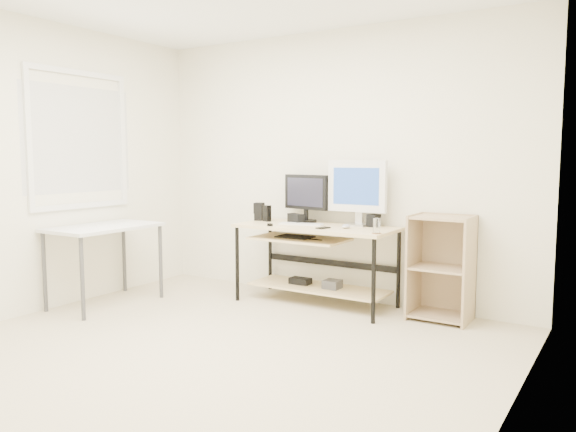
% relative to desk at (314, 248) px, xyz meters
% --- Properties ---
extents(room, '(4.01, 4.01, 2.62)m').
position_rel_desk_xyz_m(room, '(-0.11, -1.62, 0.78)').
color(room, beige).
rests_on(room, ground).
extents(desk, '(1.50, 0.65, 0.75)m').
position_rel_desk_xyz_m(desk, '(0.00, 0.00, 0.00)').
color(desk, beige).
rests_on(desk, ground).
extents(side_table, '(0.60, 1.00, 0.75)m').
position_rel_desk_xyz_m(side_table, '(-1.65, -1.06, 0.13)').
color(side_table, silver).
rests_on(side_table, ground).
extents(shelf_unit, '(0.50, 0.40, 0.90)m').
position_rel_desk_xyz_m(shelf_unit, '(1.18, 0.16, -0.09)').
color(shelf_unit, tan).
rests_on(shelf_unit, ground).
extents(black_monitor, '(0.51, 0.21, 0.47)m').
position_rel_desk_xyz_m(black_monitor, '(-0.20, 0.19, 0.48)').
color(black_monitor, black).
rests_on(black_monitor, desk).
extents(white_imac, '(0.57, 0.18, 0.61)m').
position_rel_desk_xyz_m(white_imac, '(0.35, 0.19, 0.56)').
color(white_imac, silver).
rests_on(white_imac, desk).
extents(keyboard, '(0.43, 0.20, 0.01)m').
position_rel_desk_xyz_m(keyboard, '(-0.12, -0.02, 0.22)').
color(keyboard, silver).
rests_on(keyboard, desk).
extents(mouse, '(0.07, 0.11, 0.04)m').
position_rel_desk_xyz_m(mouse, '(0.35, -0.04, 0.23)').
color(mouse, '#BCBCC2').
rests_on(mouse, desk).
extents(center_speaker, '(0.20, 0.15, 0.09)m').
position_rel_desk_xyz_m(center_speaker, '(-0.24, 0.06, 0.26)').
color(center_speaker, black).
rests_on(center_speaker, desk).
extents(speaker_left, '(0.11, 0.11, 0.18)m').
position_rel_desk_xyz_m(speaker_left, '(-0.67, 0.06, 0.31)').
color(speaker_left, black).
rests_on(speaker_left, desk).
extents(speaker_right, '(0.12, 0.12, 0.12)m').
position_rel_desk_xyz_m(speaker_right, '(0.52, 0.20, 0.27)').
color(speaker_right, black).
rests_on(speaker_right, desk).
extents(audio_controller, '(0.09, 0.08, 0.16)m').
position_rel_desk_xyz_m(audio_controller, '(-0.56, 0.04, 0.29)').
color(audio_controller, black).
rests_on(audio_controller, desk).
extents(volume_puck, '(0.07, 0.07, 0.02)m').
position_rel_desk_xyz_m(volume_puck, '(-0.32, -0.26, 0.22)').
color(volume_puck, black).
rests_on(volume_puck, desk).
extents(smartphone, '(0.10, 0.14, 0.01)m').
position_rel_desk_xyz_m(smartphone, '(0.18, -0.15, 0.22)').
color(smartphone, black).
rests_on(smartphone, desk).
extents(coaster, '(0.09, 0.09, 0.01)m').
position_rel_desk_xyz_m(coaster, '(0.73, -0.22, 0.21)').
color(coaster, '#AC784D').
rests_on(coaster, desk).
extents(drinking_glass, '(0.07, 0.07, 0.12)m').
position_rel_desk_xyz_m(drinking_glass, '(0.73, -0.22, 0.28)').
color(drinking_glass, white).
rests_on(drinking_glass, coaster).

